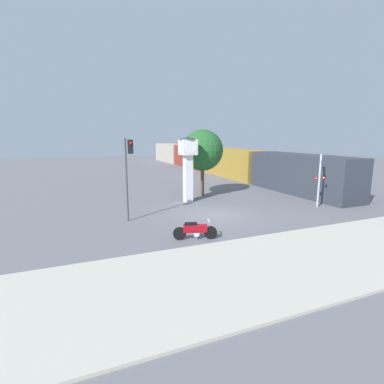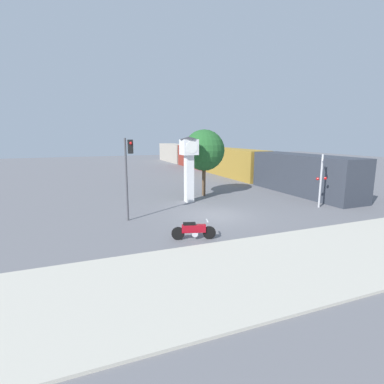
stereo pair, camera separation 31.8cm
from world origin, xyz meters
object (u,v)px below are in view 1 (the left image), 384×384
(railroad_crossing_signal, at_px, (319,178))
(traffic_light, at_px, (128,165))
(street_tree, at_px, (203,150))
(clock_tower, at_px, (188,159))
(freight_train, at_px, (211,159))
(motorcycle, at_px, (195,230))

(railroad_crossing_signal, bearing_deg, traffic_light, 172.57)
(street_tree, bearing_deg, clock_tower, -138.48)
(traffic_light, bearing_deg, clock_tower, 33.88)
(clock_tower, distance_m, railroad_crossing_signal, 9.51)
(freight_train, height_order, street_tree, street_tree)
(motorcycle, xyz_separation_m, street_tree, (4.93, 9.82, 3.34))
(clock_tower, bearing_deg, traffic_light, -146.12)
(clock_tower, relative_size, freight_train, 0.11)
(motorcycle, height_order, railroad_crossing_signal, railroad_crossing_signal)
(motorcycle, bearing_deg, freight_train, 78.99)
(railroad_crossing_signal, relative_size, street_tree, 0.68)
(clock_tower, bearing_deg, railroad_crossing_signal, -33.14)
(freight_train, height_order, traffic_light, traffic_light)
(motorcycle, relative_size, railroad_crossing_signal, 0.56)
(motorcycle, xyz_separation_m, traffic_light, (-2.26, 4.56, 2.87))
(freight_train, xyz_separation_m, traffic_light, (-15.58, -20.44, 1.63))
(freight_train, distance_m, traffic_light, 25.75)
(traffic_light, xyz_separation_m, railroad_crossing_signal, (13.04, -1.70, -1.28))
(motorcycle, height_order, street_tree, street_tree)
(freight_train, bearing_deg, street_tree, -118.95)
(street_tree, bearing_deg, railroad_crossing_signal, -49.97)
(railroad_crossing_signal, bearing_deg, street_tree, 130.03)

